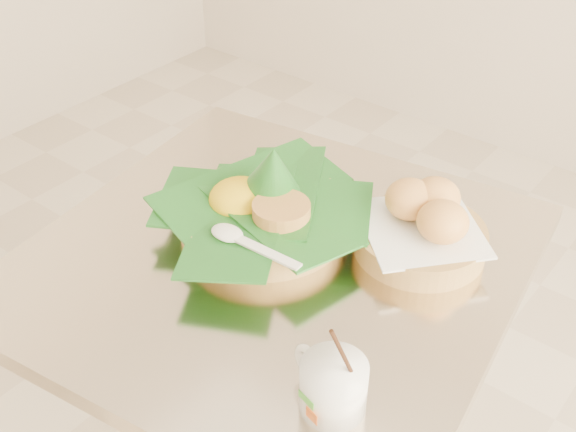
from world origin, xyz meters
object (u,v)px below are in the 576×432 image
Objects in this scene: rice_basket at (263,205)px; bread_basket at (423,226)px; coffee_mug at (332,384)px; cafe_table at (275,355)px.

bread_basket is (0.22, 0.11, -0.00)m from rice_basket.
coffee_mug is at bearing -78.39° from bread_basket.
bread_basket is at bearing 42.49° from cafe_table.
bread_basket is 1.72× the size of coffee_mug.
cafe_table is 0.39m from coffee_mug.
cafe_table is 3.31× the size of bread_basket.
coffee_mug reaches higher than cafe_table.
coffee_mug is at bearing -37.27° from rice_basket.
rice_basket is at bearing -153.42° from bread_basket.
rice_basket reaches higher than bread_basket.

